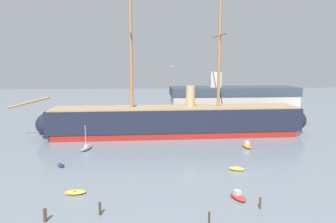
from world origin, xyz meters
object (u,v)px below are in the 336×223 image
object	(u,v)px
mooring_piling_midwater	(260,203)
sailboat_far_left	(43,131)
dinghy_mid_left	(61,165)
dockside_warehouse_right	(233,105)
seagull_in_flight	(172,66)
sailboat_far_right	(264,130)
dinghy_foreground_left	(75,192)
dinghy_distant_centre	(162,125)
mooring_piling_nearest	(45,215)
motorboat_alongside_stern	(247,145)
sailboat_alongside_bow	(86,148)
mooring_piling_left_pair	(209,218)
tall_ship	(175,121)
motorboat_foreground_right	(238,196)
mooring_piling_right_pair	(100,209)
dinghy_mid_right	(237,169)

from	to	relation	value
mooring_piling_midwater	sailboat_far_left	bearing A→B (deg)	131.04
dinghy_mid_left	dockside_warehouse_right	size ratio (longest dim) A/B	0.06
mooring_piling_midwater	seagull_in_flight	size ratio (longest dim) A/B	1.47
sailboat_far_right	dinghy_foreground_left	bearing A→B (deg)	-136.36
dinghy_distant_centre	mooring_piling_nearest	size ratio (longest dim) A/B	1.85
motorboat_alongside_stern	sailboat_alongside_bow	bearing A→B (deg)	179.19
mooring_piling_left_pair	tall_ship	bearing A→B (deg)	89.68
dinghy_mid_left	dockside_warehouse_right	distance (m)	59.36
dinghy_foreground_left	dockside_warehouse_right	bearing A→B (deg)	55.49
sailboat_far_right	mooring_piling_nearest	world-z (taller)	sailboat_far_right
motorboat_foreground_right	sailboat_far_right	bearing A→B (deg)	65.73
motorboat_foreground_right	seagull_in_flight	distance (m)	23.65
mooring_piling_midwater	dockside_warehouse_right	size ratio (longest dim) A/B	0.04
tall_ship	dockside_warehouse_right	world-z (taller)	tall_ship
motorboat_foreground_right	sailboat_alongside_bow	bearing A→B (deg)	132.73
motorboat_foreground_right	mooring_piling_nearest	size ratio (longest dim) A/B	2.02
mooring_piling_nearest	dinghy_distant_centre	bearing A→B (deg)	73.68
sailboat_far_left	mooring_piling_midwater	xyz separation A→B (m)	(42.05, -48.30, 0.23)
mooring_piling_nearest	mooring_piling_midwater	bearing A→B (deg)	3.62
mooring_piling_right_pair	sailboat_alongside_bow	bearing A→B (deg)	102.85
sailboat_far_right	mooring_piling_right_pair	bearing A→B (deg)	-128.94
motorboat_foreground_right	seagull_in_flight	xyz separation A→B (m)	(-8.04, 13.60, 17.60)
mooring_piling_right_pair	seagull_in_flight	bearing A→B (deg)	58.66
mooring_piling_right_pair	tall_ship	bearing A→B (deg)	72.85
dockside_warehouse_right	sailboat_far_left	bearing A→B (deg)	-167.47
dinghy_mid_right	mooring_piling_left_pair	world-z (taller)	mooring_piling_left_pair
dinghy_mid_left	sailboat_alongside_bow	size ratio (longest dim) A/B	0.45
sailboat_far_left	dinghy_distant_centre	distance (m)	32.81
dinghy_foreground_left	mooring_piling_midwater	xyz separation A→B (m)	(24.81, -6.26, 0.40)
sailboat_alongside_bow	dockside_warehouse_right	size ratio (longest dim) A/B	0.13
motorboat_alongside_stern	seagull_in_flight	xyz separation A→B (m)	(-17.66, -13.40, 17.53)
seagull_in_flight	dinghy_mid_right	bearing A→B (deg)	-7.96
sailboat_far_right	mooring_piling_midwater	bearing A→B (deg)	-110.70
dinghy_foreground_left	mooring_piling_right_pair	world-z (taller)	mooring_piling_right_pair
dinghy_mid_left	sailboat_alongside_bow	world-z (taller)	sailboat_alongside_bow
dinghy_mid_right	sailboat_alongside_bow	xyz separation A→B (m)	(-28.60, 15.47, 0.13)
motorboat_alongside_stern	mooring_piling_left_pair	size ratio (longest dim) A/B	2.57
dinghy_mid_right	mooring_piling_left_pair	distance (m)	20.30
dinghy_foreground_left	motorboat_foreground_right	size ratio (longest dim) A/B	0.93
sailboat_far_left	mooring_piling_left_pair	size ratio (longest dim) A/B	4.37
dinghy_mid_left	motorboat_alongside_stern	bearing A→B (deg)	15.77
dinghy_mid_right	dockside_warehouse_right	bearing A→B (deg)	76.04
motorboat_alongside_stern	sailboat_far_right	world-z (taller)	sailboat_far_right
seagull_in_flight	dinghy_foreground_left	bearing A→B (deg)	-144.95
seagull_in_flight	dinghy_distant_centre	bearing A→B (deg)	89.86
sailboat_far_right	mooring_piling_midwater	distance (m)	50.03
mooring_piling_nearest	mooring_piling_left_pair	size ratio (longest dim) A/B	1.14
mooring_piling_left_pair	dockside_warehouse_right	distance (m)	67.00
mooring_piling_nearest	dinghy_foreground_left	bearing A→B (deg)	76.56
sailboat_alongside_bow	motorboat_alongside_stern	bearing A→B (deg)	-0.81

